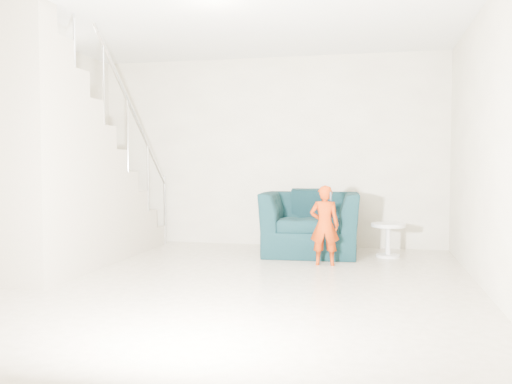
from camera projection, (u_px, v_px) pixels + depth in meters
floor at (214, 286)px, 5.20m from camera, size 5.50×5.50×0.00m
ceiling at (213, 1)px, 5.06m from camera, size 5.50×5.50×0.00m
back_wall at (269, 152)px, 7.81m from camera, size 5.00×0.00×5.00m
front_wall at (39, 126)px, 2.45m from camera, size 5.00×0.00×5.00m
right_wall at (496, 144)px, 4.60m from camera, size 0.00×5.50×5.50m
armchair at (310, 223)px, 7.06m from camera, size 1.30×1.15×0.81m
toddler at (325, 225)px, 6.27m from camera, size 0.35×0.24×0.93m
side_table at (388, 234)px, 6.83m from camera, size 0.43×0.43×0.43m
staircase at (58, 184)px, 6.11m from camera, size 1.02×3.03×3.62m
cushion at (307, 203)px, 7.36m from camera, size 0.41×0.19×0.40m
throw at (268, 215)px, 7.06m from camera, size 0.05×0.53×0.59m
phone at (331, 196)px, 6.18m from camera, size 0.02×0.05×0.10m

